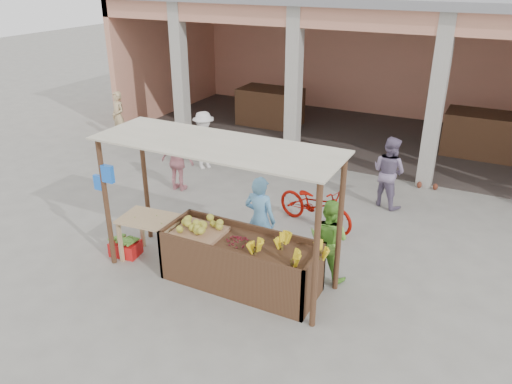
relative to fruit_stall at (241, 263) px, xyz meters
The scene contains 19 objects.
ground 0.64m from the fruit_stall, behind, with size 60.00×60.00×0.00m, color slate.
market_building 9.23m from the fruit_stall, 92.86° to the left, with size 14.40×6.40×4.20m.
fruit_stall is the anchor object (origin of this frame).
stall_awning 1.66m from the fruit_stall, behind, with size 4.09×1.35×2.39m.
banana_heap 0.96m from the fruit_stall, ahead, with size 1.08×0.59×0.20m, color yellow, non-canonical shape.
melon_tray 0.90m from the fruit_stall, behind, with size 0.81×0.71×0.21m.
berry_heap 0.48m from the fruit_stall, 97.35° to the right, with size 0.46×0.38×0.15m, color maroon.
side_table 1.79m from the fruit_stall, behind, with size 1.11×0.80×0.85m.
papaya_pile 1.85m from the fruit_stall, behind, with size 0.72×0.41×0.20m, color #518B2D, non-canonical shape.
red_crate 2.36m from the fruit_stall, behind, with size 0.51×0.37×0.27m, color red.
plantain_bundle 2.34m from the fruit_stall, behind, with size 0.38×0.27×0.08m, color #579235, non-canonical shape.
produce_sacks 5.84m from the fruit_stall, 68.73° to the left, with size 0.81×0.50×0.62m.
vendor_blue 0.95m from the fruit_stall, 93.71° to the left, with size 0.65×0.48×1.74m, color #68ACE4.
vendor_green 1.53m from the fruit_stall, 35.75° to the left, with size 0.73×0.42×1.52m, color #74C03F.
motorcycle 2.52m from the fruit_stall, 81.64° to the left, with size 1.86×0.64×0.97m, color #920C03.
shopper_a 5.38m from the fruit_stall, 128.55° to the left, with size 1.05×0.53×1.64m, color silver.
shopper_b 4.18m from the fruit_stall, 139.03° to the left, with size 0.89×0.47×1.51m, color #D38790.
shopper_e 8.44m from the fruit_stall, 144.10° to the left, with size 0.58×0.44×1.56m, color tan.
shopper_f 4.38m from the fruit_stall, 70.87° to the left, with size 0.85×0.49×1.74m, color slate.
Camera 1 is at (3.88, -6.11, 4.89)m, focal length 35.00 mm.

